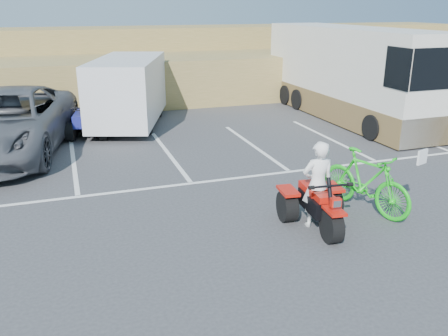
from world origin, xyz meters
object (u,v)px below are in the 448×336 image
object	(u,v)px
cargo_trailer	(129,90)
rv_motorhome	(348,80)
rider	(318,184)
grey_pickup	(6,122)
green_dirt_bike	(366,181)
quad_atv_blue	(90,136)
red_trike_atv	(318,228)
quad_atv_green	(91,134)

from	to	relation	value
cargo_trailer	rv_motorhome	world-z (taller)	rv_motorhome
rider	grey_pickup	bearing A→B (deg)	-43.82
green_dirt_bike	grey_pickup	xyz separation A→B (m)	(-7.51, 6.95, 0.28)
green_dirt_bike	cargo_trailer	world-z (taller)	cargo_trailer
cargo_trailer	quad_atv_blue	bearing A→B (deg)	-124.72
red_trike_atv	green_dirt_bike	bearing A→B (deg)	24.78
rider	rv_motorhome	distance (m)	10.24
grey_pickup	cargo_trailer	bearing A→B (deg)	43.66
green_dirt_bike	quad_atv_green	world-z (taller)	green_dirt_bike
red_trike_atv	cargo_trailer	distance (m)	10.15
rider	grey_pickup	world-z (taller)	grey_pickup
rv_motorhome	quad_atv_blue	distance (m)	9.90
quad_atv_blue	rider	bearing A→B (deg)	-55.08
rider	quad_atv_blue	size ratio (longest dim) A/B	1.01
quad_atv_green	rv_motorhome	bearing A→B (deg)	15.75
quad_atv_blue	quad_atv_green	distance (m)	0.32
rv_motorhome	rider	bearing A→B (deg)	-126.32
quad_atv_green	grey_pickup	bearing A→B (deg)	-128.05
green_dirt_bike	rv_motorhome	xyz separation A→B (m)	(4.64, 7.98, 0.80)
grey_pickup	cargo_trailer	world-z (taller)	cargo_trailer
red_trike_atv	green_dirt_bike	world-z (taller)	green_dirt_bike
cargo_trailer	rv_motorhome	xyz separation A→B (m)	(8.25, -1.37, 0.16)
quad_atv_blue	quad_atv_green	bearing A→B (deg)	90.73
grey_pickup	quad_atv_blue	size ratio (longest dim) A/B	3.91
rider	quad_atv_blue	distance (m)	9.37
rider	quad_atv_green	bearing A→B (deg)	-61.14
red_trike_atv	grey_pickup	xyz separation A→B (m)	(-6.15, 7.41, 0.94)
rv_motorhome	quad_atv_blue	world-z (taller)	rv_motorhome
green_dirt_bike	quad_atv_blue	world-z (taller)	green_dirt_bike
red_trike_atv	quad_atv_blue	world-z (taller)	quad_atv_blue
red_trike_atv	quad_atv_green	world-z (taller)	red_trike_atv
rider	green_dirt_bike	size ratio (longest dim) A/B	0.79
grey_pickup	quad_atv_blue	distance (m)	2.83
red_trike_atv	rider	xyz separation A→B (m)	(0.02, 0.15, 0.87)
red_trike_atv	green_dirt_bike	distance (m)	1.58
grey_pickup	quad_atv_green	world-z (taller)	grey_pickup
quad_atv_blue	grey_pickup	bearing A→B (deg)	-141.26
grey_pickup	quad_atv_blue	world-z (taller)	grey_pickup
rider	cargo_trailer	bearing A→B (deg)	-70.95
green_dirt_bike	cargo_trailer	size ratio (longest dim) A/B	0.40
rider	rv_motorhome	bearing A→B (deg)	-119.94
grey_pickup	cargo_trailer	xyz separation A→B (m)	(3.90, 2.40, 0.37)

